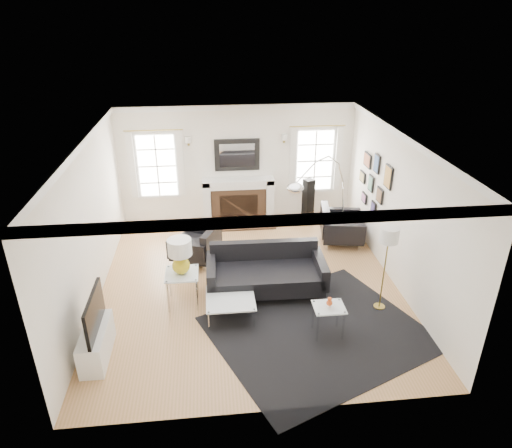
{
  "coord_description": "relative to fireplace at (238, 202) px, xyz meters",
  "views": [
    {
      "loc": [
        -0.65,
        -7.27,
        4.79
      ],
      "look_at": [
        0.16,
        0.3,
        1.13
      ],
      "focal_mm": 32.0,
      "sensor_mm": 36.0,
      "label": 1
    }
  ],
  "objects": [
    {
      "name": "window_left",
      "position": [
        -1.85,
        0.16,
        0.92
      ],
      "size": [
        1.24,
        0.15,
        1.62
      ],
      "color": "white",
      "rests_on": "back_wall"
    },
    {
      "name": "right_wall",
      "position": [
        2.75,
        -2.79,
        0.86
      ],
      "size": [
        0.04,
        6.0,
        2.8
      ],
      "primitive_type": "cube",
      "color": "white",
      "rests_on": "floor"
    },
    {
      "name": "area_rug",
      "position": [
        0.99,
        -4.31,
        -0.54
      ],
      "size": [
        4.01,
        3.73,
        0.01
      ],
      "primitive_type": "cube",
      "rotation": [
        0.0,
        0.0,
        0.4
      ],
      "color": "black",
      "rests_on": "floor"
    },
    {
      "name": "floor",
      "position": [
        0.0,
        -2.79,
        -0.54
      ],
      "size": [
        6.0,
        6.0,
        0.0
      ],
      "primitive_type": "plane",
      "color": "#AC7D48",
      "rests_on": "ground"
    },
    {
      "name": "armchair_left",
      "position": [
        -0.96,
        -1.77,
        -0.19
      ],
      "size": [
        1.13,
        1.19,
        0.63
      ],
      "color": "black",
      "rests_on": "floor"
    },
    {
      "name": "crown_molding",
      "position": [
        0.0,
        -2.79,
        2.2
      ],
      "size": [
        5.5,
        6.0,
        0.12
      ],
      "primitive_type": "cube",
      "color": "white",
      "rests_on": "back_wall"
    },
    {
      "name": "arc_floor_lamp",
      "position": [
        1.55,
        -1.79,
        0.66
      ],
      "size": [
        1.57,
        1.46,
        2.23
      ],
      "color": "silver",
      "rests_on": "floor"
    },
    {
      "name": "gourd_lamp",
      "position": [
        -1.21,
        -3.25,
        0.46
      ],
      "size": [
        0.41,
        0.41,
        0.65
      ],
      "color": "gold",
      "rests_on": "side_table_left"
    },
    {
      "name": "left_wall",
      "position": [
        -2.75,
        -2.79,
        0.86
      ],
      "size": [
        0.04,
        6.0,
        2.8
      ],
      "primitive_type": "cube",
      "color": "white",
      "rests_on": "floor"
    },
    {
      "name": "gallery_wall",
      "position": [
        2.72,
        -1.5,
        0.99
      ],
      "size": [
        0.04,
        1.73,
        1.29
      ],
      "color": "black",
      "rests_on": "right_wall"
    },
    {
      "name": "ceiling",
      "position": [
        0.0,
        -2.79,
        2.26
      ],
      "size": [
        5.5,
        6.0,
        0.02
      ],
      "primitive_type": "cube",
      "color": "white",
      "rests_on": "back_wall"
    },
    {
      "name": "mantel_mirror",
      "position": [
        0.0,
        0.16,
        1.11
      ],
      "size": [
        1.05,
        0.07,
        0.75
      ],
      "color": "black",
      "rests_on": "back_wall"
    },
    {
      "name": "coffee_table",
      "position": [
        -0.41,
        -3.69,
        -0.21
      ],
      "size": [
        0.81,
        0.81,
        0.36
      ],
      "color": "silver",
      "rests_on": "floor"
    },
    {
      "name": "sofa",
      "position": [
        0.28,
        -2.98,
        -0.16
      ],
      "size": [
        2.15,
        1.02,
        0.7
      ],
      "color": "black",
      "rests_on": "floor"
    },
    {
      "name": "speaker_tower",
      "position": [
        1.67,
        -0.15,
        0.0
      ],
      "size": [
        0.29,
        0.29,
        1.09
      ],
      "primitive_type": "cube",
      "rotation": [
        0.0,
        0.0,
        0.39
      ],
      "color": "black",
      "rests_on": "floor"
    },
    {
      "name": "orange_vase",
      "position": [
        1.11,
        -4.35,
        0.08
      ],
      "size": [
        0.1,
        0.1,
        0.16
      ],
      "color": "#D74E1B",
      "rests_on": "nesting_table"
    },
    {
      "name": "stick_floor_lamp",
      "position": [
        2.2,
        -3.75,
        0.81
      ],
      "size": [
        0.32,
        0.32,
        1.56
      ],
      "color": "#A38A38",
      "rests_on": "floor"
    },
    {
      "name": "front_wall",
      "position": [
        0.0,
        -5.79,
        0.86
      ],
      "size": [
        5.5,
        0.04,
        2.8
      ],
      "primitive_type": "cube",
      "color": "white",
      "rests_on": "floor"
    },
    {
      "name": "back_wall",
      "position": [
        0.0,
        0.21,
        0.86
      ],
      "size": [
        5.5,
        0.04,
        2.8
      ],
      "primitive_type": "cube",
      "color": "white",
      "rests_on": "floor"
    },
    {
      "name": "fireplace",
      "position": [
        0.0,
        0.0,
        0.0
      ],
      "size": [
        1.7,
        0.69,
        1.11
      ],
      "color": "white",
      "rests_on": "floor"
    },
    {
      "name": "nesting_table",
      "position": [
        1.11,
        -4.35,
        -0.12
      ],
      "size": [
        0.49,
        0.41,
        0.54
      ],
      "color": "silver",
      "rests_on": "floor"
    },
    {
      "name": "window_right",
      "position": [
        1.85,
        0.16,
        0.92
      ],
      "size": [
        1.24,
        0.15,
        1.62
      ],
      "color": "white",
      "rests_on": "back_wall"
    },
    {
      "name": "side_table_left",
      "position": [
        -1.21,
        -3.25,
        -0.03
      ],
      "size": [
        0.57,
        0.57,
        0.62
      ],
      "color": "silver",
      "rests_on": "floor"
    },
    {
      "name": "tv_unit",
      "position": [
        -2.44,
        -4.49,
        -0.21
      ],
      "size": [
        0.35,
        1.0,
        1.09
      ],
      "color": "white",
      "rests_on": "floor"
    },
    {
      "name": "armchair_right",
      "position": [
        2.13,
        -1.28,
        -0.17
      ],
      "size": [
        1.04,
        1.13,
        0.67
      ],
      "color": "black",
      "rests_on": "floor"
    }
  ]
}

